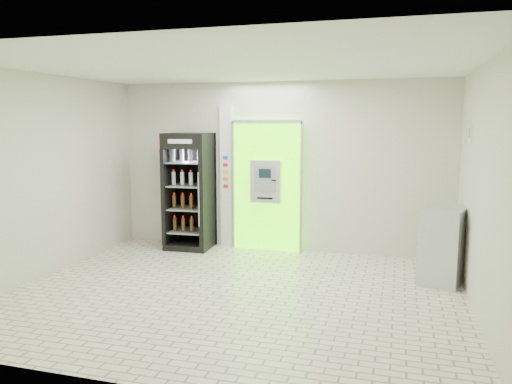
% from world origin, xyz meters
% --- Properties ---
extents(ground, '(6.00, 6.00, 0.00)m').
position_xyz_m(ground, '(0.00, 0.00, 0.00)').
color(ground, beige).
rests_on(ground, ground).
extents(room_shell, '(6.00, 6.00, 6.00)m').
position_xyz_m(room_shell, '(0.00, 0.00, 1.84)').
color(room_shell, beige).
rests_on(room_shell, ground).
extents(atm_assembly, '(1.30, 0.24, 2.33)m').
position_xyz_m(atm_assembly, '(-0.20, 2.41, 1.17)').
color(atm_assembly, '#52FB00').
rests_on(atm_assembly, ground).
extents(pillar, '(0.22, 0.11, 2.60)m').
position_xyz_m(pillar, '(-0.98, 2.45, 1.30)').
color(pillar, silver).
rests_on(pillar, ground).
extents(beverage_cooler, '(0.82, 0.77, 2.10)m').
position_xyz_m(beverage_cooler, '(-1.59, 2.15, 1.01)').
color(beverage_cooler, black).
rests_on(beverage_cooler, ground).
extents(steel_cabinet, '(0.78, 0.94, 1.09)m').
position_xyz_m(steel_cabinet, '(2.72, 1.34, 0.55)').
color(steel_cabinet, '#B5B8BE').
rests_on(steel_cabinet, ground).
extents(exit_sign, '(0.02, 0.22, 0.26)m').
position_xyz_m(exit_sign, '(2.99, 1.40, 2.12)').
color(exit_sign, white).
rests_on(exit_sign, room_shell).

